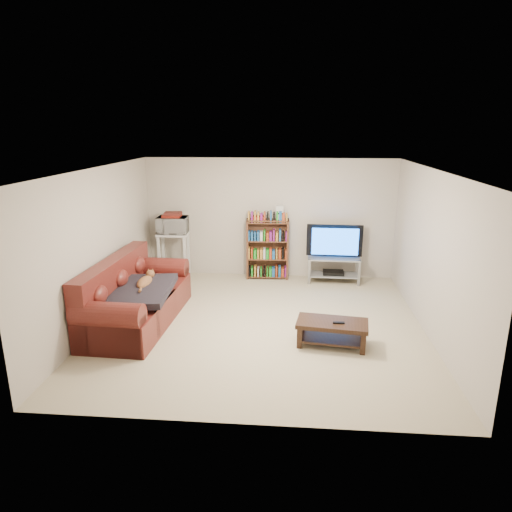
# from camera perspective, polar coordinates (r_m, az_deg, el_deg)

# --- Properties ---
(floor) EXTENTS (5.00, 5.00, 0.00)m
(floor) POSITION_cam_1_polar(r_m,az_deg,el_deg) (7.23, 0.53, -8.54)
(floor) COLOR #C6B893
(floor) RESTS_ON ground
(ceiling) EXTENTS (5.00, 5.00, 0.00)m
(ceiling) POSITION_cam_1_polar(r_m,az_deg,el_deg) (6.61, 0.58, 10.78)
(ceiling) COLOR white
(ceiling) RESTS_ON ground
(wall_back) EXTENTS (5.00, 0.00, 5.00)m
(wall_back) POSITION_cam_1_polar(r_m,az_deg,el_deg) (9.25, 1.71, 4.72)
(wall_back) COLOR beige
(wall_back) RESTS_ON ground
(wall_front) EXTENTS (5.00, 0.00, 5.00)m
(wall_front) POSITION_cam_1_polar(r_m,az_deg,el_deg) (4.46, -1.86, -7.72)
(wall_front) COLOR beige
(wall_front) RESTS_ON ground
(wall_left) EXTENTS (0.00, 5.00, 5.00)m
(wall_left) POSITION_cam_1_polar(r_m,az_deg,el_deg) (7.43, -19.06, 1.07)
(wall_left) COLOR beige
(wall_left) RESTS_ON ground
(wall_right) EXTENTS (0.00, 5.00, 5.00)m
(wall_right) POSITION_cam_1_polar(r_m,az_deg,el_deg) (7.09, 21.13, 0.19)
(wall_right) COLOR beige
(wall_right) RESTS_ON ground
(sofa) EXTENTS (1.13, 2.43, 1.02)m
(sofa) POSITION_cam_1_polar(r_m,az_deg,el_deg) (7.45, -15.14, -5.43)
(sofa) COLOR #5C1D17
(sofa) RESTS_ON floor
(blanket) EXTENTS (0.97, 1.23, 0.20)m
(blanket) POSITION_cam_1_polar(r_m,az_deg,el_deg) (7.16, -14.32, -4.25)
(blanket) COLOR black
(blanket) RESTS_ON sofa
(cat) EXTENTS (0.29, 0.66, 0.19)m
(cat) POSITION_cam_1_polar(r_m,az_deg,el_deg) (7.33, -13.74, -3.24)
(cat) COLOR brown
(cat) RESTS_ON sofa
(coffee_table) EXTENTS (1.04, 0.62, 0.36)m
(coffee_table) POSITION_cam_1_polar(r_m,az_deg,el_deg) (6.58, 9.48, -8.95)
(coffee_table) COLOR black
(coffee_table) RESTS_ON floor
(remote) EXTENTS (0.16, 0.05, 0.02)m
(remote) POSITION_cam_1_polar(r_m,az_deg,el_deg) (6.49, 10.30, -8.20)
(remote) COLOR black
(remote) RESTS_ON coffee_table
(tv_stand) EXTENTS (1.03, 0.48, 0.51)m
(tv_stand) POSITION_cam_1_polar(r_m,az_deg,el_deg) (9.16, 9.67, -1.13)
(tv_stand) COLOR #999EA3
(tv_stand) RESTS_ON floor
(television) EXTENTS (1.10, 0.17, 0.63)m
(television) POSITION_cam_1_polar(r_m,az_deg,el_deg) (9.03, 9.81, 1.78)
(television) COLOR black
(television) RESTS_ON tv_stand
(dvd_player) EXTENTS (0.41, 0.30, 0.06)m
(dvd_player) POSITION_cam_1_polar(r_m,az_deg,el_deg) (9.20, 9.63, -2.05)
(dvd_player) COLOR black
(dvd_player) RESTS_ON tv_stand
(bookshelf) EXTENTS (0.85, 0.29, 1.22)m
(bookshelf) POSITION_cam_1_polar(r_m,az_deg,el_deg) (9.18, 1.45, 0.99)
(bookshelf) COLOR #512E1C
(bookshelf) RESTS_ON floor
(shelf_clutter) EXTENTS (0.62, 0.21, 0.28)m
(shelf_clutter) POSITION_cam_1_polar(r_m,az_deg,el_deg) (9.04, 2.11, 5.27)
(shelf_clutter) COLOR silver
(shelf_clutter) RESTS_ON bookshelf
(microwave_stand) EXTENTS (0.61, 0.45, 0.95)m
(microwave_stand) POSITION_cam_1_polar(r_m,az_deg,el_deg) (9.28, -10.24, 0.78)
(microwave_stand) COLOR silver
(microwave_stand) RESTS_ON floor
(microwave) EXTENTS (0.60, 0.42, 0.32)m
(microwave) POSITION_cam_1_polar(r_m,az_deg,el_deg) (9.17, -10.40, 3.83)
(microwave) COLOR silver
(microwave) RESTS_ON microwave_stand
(game_boxes) EXTENTS (0.36, 0.31, 0.05)m
(game_boxes) POSITION_cam_1_polar(r_m,az_deg,el_deg) (9.13, -10.45, 4.98)
(game_boxes) COLOR maroon
(game_boxes) RESTS_ON microwave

